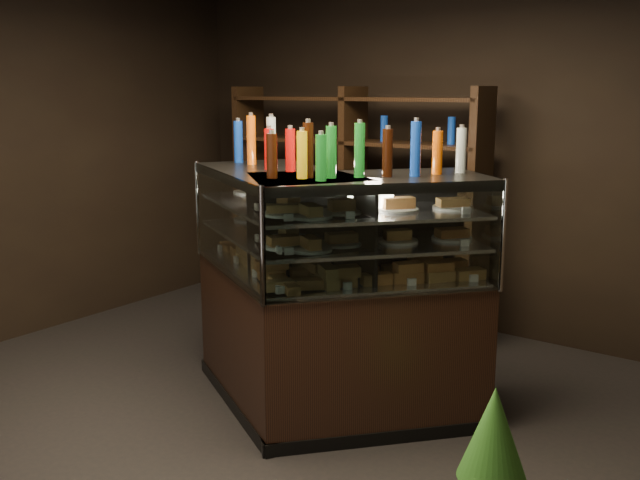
# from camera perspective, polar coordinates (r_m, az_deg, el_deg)

# --- Properties ---
(ground) EXTENTS (5.00, 5.00, 0.00)m
(ground) POSITION_cam_1_polar(r_m,az_deg,el_deg) (4.46, -6.61, -14.40)
(ground) COLOR black
(ground) RESTS_ON ground
(room_shell) EXTENTS (5.02, 5.02, 3.01)m
(room_shell) POSITION_cam_1_polar(r_m,az_deg,el_deg) (4.00, -7.28, 11.37)
(room_shell) COLOR black
(room_shell) RESTS_ON ground
(display_case) EXTENTS (2.09, 1.49, 1.50)m
(display_case) POSITION_cam_1_polar(r_m,az_deg,el_deg) (4.43, 0.18, -7.49)
(display_case) COLOR black
(display_case) RESTS_ON ground
(food_display) EXTENTS (1.70, 1.04, 0.46)m
(food_display) POSITION_cam_1_polar(r_m,az_deg,el_deg) (4.26, 0.15, 0.38)
(food_display) COLOR #CB7F49
(food_display) RESTS_ON display_case
(bottles_top) EXTENTS (1.52, 0.90, 0.30)m
(bottles_top) POSITION_cam_1_polar(r_m,az_deg,el_deg) (4.19, 0.20, 7.30)
(bottles_top) COLOR #147223
(bottles_top) RESTS_ON display_case
(potted_conifer) EXTENTS (0.33, 0.33, 0.71)m
(potted_conifer) POSITION_cam_1_polar(r_m,az_deg,el_deg) (3.56, 13.72, -14.61)
(potted_conifer) COLOR black
(potted_conifer) RESTS_ON ground
(back_shelving) EXTENTS (2.32, 0.50, 2.00)m
(back_shelving) POSITION_cam_1_polar(r_m,az_deg,el_deg) (6.11, 2.57, -0.99)
(back_shelving) COLOR black
(back_shelving) RESTS_ON ground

